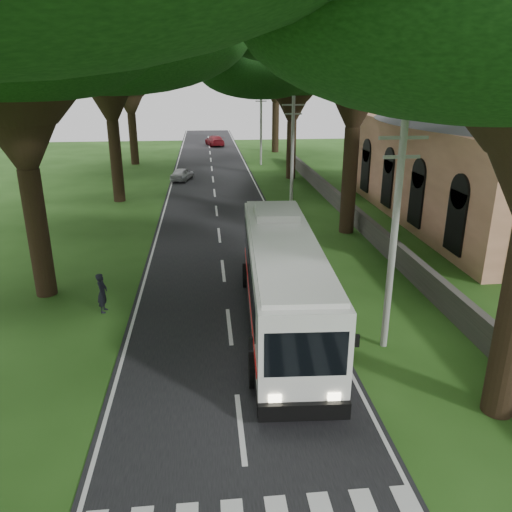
# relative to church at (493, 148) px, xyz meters

# --- Properties ---
(ground) EXTENTS (140.00, 140.00, 0.00)m
(ground) POSITION_rel_church_xyz_m (-17.86, -21.55, -4.91)
(ground) COLOR #234915
(ground) RESTS_ON ground
(road) EXTENTS (8.00, 120.00, 0.04)m
(road) POSITION_rel_church_xyz_m (-17.86, 3.45, -4.90)
(road) COLOR black
(road) RESTS_ON ground
(property_wall) EXTENTS (0.35, 50.00, 1.20)m
(property_wall) POSITION_rel_church_xyz_m (-8.86, 2.45, -4.31)
(property_wall) COLOR #383533
(property_wall) RESTS_ON ground
(church) EXTENTS (14.00, 24.00, 11.60)m
(church) POSITION_rel_church_xyz_m (0.00, 0.00, 0.00)
(church) COLOR tan
(church) RESTS_ON ground
(pole_near) EXTENTS (1.60, 0.24, 8.00)m
(pole_near) POSITION_rel_church_xyz_m (-12.36, -15.55, -0.73)
(pole_near) COLOR gray
(pole_near) RESTS_ON ground
(pole_mid) EXTENTS (1.60, 0.24, 8.00)m
(pole_mid) POSITION_rel_church_xyz_m (-12.36, 4.45, -0.73)
(pole_mid) COLOR gray
(pole_mid) RESTS_ON ground
(pole_far) EXTENTS (1.60, 0.24, 8.00)m
(pole_far) POSITION_rel_church_xyz_m (-12.36, 24.45, -0.73)
(pole_far) COLOR gray
(pole_far) RESTS_ON ground
(tree_l_mida) EXTENTS (15.70, 15.70, 14.79)m
(tree_l_mida) POSITION_rel_church_xyz_m (-25.86, -9.55, 6.47)
(tree_l_mida) COLOR black
(tree_l_mida) RESTS_ON ground
(tree_l_midb) EXTENTS (16.39, 16.39, 16.02)m
(tree_l_midb) POSITION_rel_church_xyz_m (-25.36, 8.45, 7.55)
(tree_l_midb) COLOR black
(tree_l_midb) RESTS_ON ground
(tree_l_far) EXTENTS (13.31, 13.31, 13.89)m
(tree_l_far) POSITION_rel_church_xyz_m (-26.36, 26.45, 6.00)
(tree_l_far) COLOR black
(tree_l_far) RESTS_ON ground
(tree_r_mida) EXTENTS (16.16, 16.16, 16.68)m
(tree_r_mida) POSITION_rel_church_xyz_m (-9.86, -1.55, 8.24)
(tree_r_mida) COLOR black
(tree_r_mida) RESTS_ON ground
(tree_r_midb) EXTENTS (15.55, 15.55, 14.10)m
(tree_r_midb) POSITION_rel_church_xyz_m (-10.36, 16.45, 5.82)
(tree_r_midb) COLOR black
(tree_r_midb) RESTS_ON ground
(tree_r_far) EXTENTS (15.16, 15.16, 15.83)m
(tree_r_far) POSITION_rel_church_xyz_m (-9.36, 34.45, 7.58)
(tree_r_far) COLOR black
(tree_r_far) RESTS_ON ground
(coach_bus) EXTENTS (3.37, 12.35, 3.61)m
(coach_bus) POSITION_rel_church_xyz_m (-15.79, -13.51, -2.97)
(coach_bus) COLOR white
(coach_bus) RESTS_ON ground
(distant_car_a) EXTENTS (2.39, 3.74, 1.18)m
(distant_car_a) POSITION_rel_church_xyz_m (-20.75, 16.26, -4.29)
(distant_car_a) COLOR #B0B0B5
(distant_car_a) RESTS_ON road
(distant_car_c) EXTENTS (2.93, 5.19, 1.42)m
(distant_car_c) POSITION_rel_church_xyz_m (-17.06, 41.45, -4.17)
(distant_car_c) COLOR maroon
(distant_car_c) RESTS_ON road
(pedestrian) EXTENTS (0.45, 0.64, 1.69)m
(pedestrian) POSITION_rel_church_xyz_m (-22.98, -11.64, -4.07)
(pedestrian) COLOR black
(pedestrian) RESTS_ON ground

